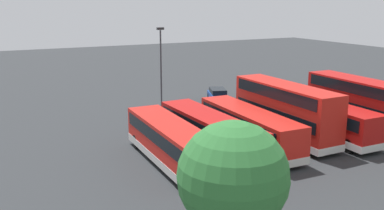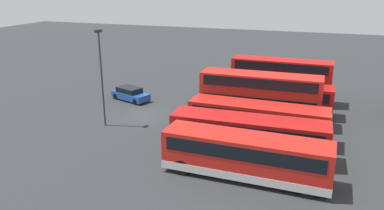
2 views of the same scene
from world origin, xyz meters
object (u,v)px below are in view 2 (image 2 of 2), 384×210
at_px(bus_double_decker_third, 260,97).
at_px(bus_single_deck_fifth, 248,135).
at_px(bus_single_deck_sixth, 245,155).
at_px(box_truck_blue, 284,74).
at_px(bus_single_deck_second, 275,97).
at_px(lamp_post_tall, 101,72).
at_px(car_hatchback_silver, 130,94).
at_px(bus_double_decker_near_end, 281,79).
at_px(bus_single_deck_fourth, 257,120).

bearing_deg(bus_double_decker_third, bus_single_deck_fifth, 3.68).
height_order(bus_single_deck_sixth, box_truck_blue, box_truck_blue).
bearing_deg(bus_double_decker_third, bus_single_deck_sixth, 5.23).
height_order(bus_single_deck_second, bus_double_decker_third, bus_double_decker_third).
relative_size(bus_single_deck_fifth, lamp_post_tall, 1.36).
xyz_separation_m(bus_single_deck_second, lamp_post_tall, (8.78, -13.90, 3.35)).
distance_m(bus_single_deck_sixth, car_hatchback_silver, 20.02).
height_order(bus_double_decker_near_end, car_hatchback_silver, bus_double_decker_near_end).
height_order(bus_single_deck_second, bus_single_deck_fourth, same).
xyz_separation_m(bus_double_decker_third, car_hatchback_silver, (-2.04, -14.39, -1.75)).
xyz_separation_m(bus_single_deck_fourth, car_hatchback_silver, (-5.91, -14.91, -0.92)).
bearing_deg(bus_single_deck_fifth, bus_single_deck_fourth, 179.19).
bearing_deg(box_truck_blue, bus_single_deck_sixth, 0.49).
relative_size(bus_single_deck_sixth, car_hatchback_silver, 2.35).
xyz_separation_m(bus_double_decker_third, bus_single_deck_sixth, (10.75, 0.98, -0.83)).
relative_size(bus_double_decker_near_end, bus_single_deck_sixth, 0.95).
xyz_separation_m(car_hatchback_silver, lamp_post_tall, (7.57, 1.50, 4.27)).
bearing_deg(bus_single_deck_sixth, lamp_post_tall, -110.62).
height_order(bus_double_decker_third, bus_single_deck_fifth, bus_double_decker_third).
bearing_deg(lamp_post_tall, car_hatchback_silver, -168.80).
height_order(bus_single_deck_second, bus_single_deck_sixth, same).
bearing_deg(bus_single_deck_second, bus_single_deck_fifth, -2.90).
xyz_separation_m(bus_double_decker_near_end, box_truck_blue, (-5.52, -0.19, -0.74)).
distance_m(bus_single_deck_fifth, car_hatchback_silver, 17.57).
distance_m(bus_single_deck_second, bus_single_deck_fifth, 10.56).
relative_size(bus_single_deck_fourth, lamp_post_tall, 1.33).
bearing_deg(lamp_post_tall, bus_double_decker_near_end, 132.61).
bearing_deg(bus_single_deck_sixth, bus_double_decker_third, -174.77).
bearing_deg(bus_double_decker_third, lamp_post_tall, -66.79).
height_order(bus_double_decker_near_end, bus_single_deck_fourth, bus_double_decker_near_end).
bearing_deg(bus_double_decker_third, bus_single_deck_second, 162.84).
relative_size(bus_single_deck_fourth, car_hatchback_silver, 2.42).
distance_m(bus_double_decker_near_end, box_truck_blue, 5.57).
relative_size(bus_double_decker_third, bus_single_deck_sixth, 0.98).
xyz_separation_m(box_truck_blue, car_hatchback_silver, (10.71, -15.18, -1.01)).
xyz_separation_m(bus_single_deck_sixth, box_truck_blue, (-23.50, -0.20, 0.08)).
relative_size(bus_single_deck_second, bus_single_deck_fifth, 0.94).
height_order(bus_single_deck_sixth, lamp_post_tall, lamp_post_tall).
relative_size(bus_single_deck_second, box_truck_blue, 1.38).
bearing_deg(bus_double_decker_third, bus_double_decker_near_end, 172.35).
bearing_deg(bus_double_decker_near_end, car_hatchback_silver, -71.34).
distance_m(bus_single_deck_fourth, bus_single_deck_sixth, 6.90).
distance_m(bus_double_decker_third, bus_single_deck_sixth, 10.83).
distance_m(bus_double_decker_near_end, bus_single_deck_sixth, 17.99).
distance_m(bus_single_deck_second, lamp_post_tall, 16.77).
relative_size(bus_single_deck_fourth, bus_single_deck_fifth, 0.98).
xyz_separation_m(bus_single_deck_second, bus_single_deck_sixth, (14.00, -0.02, 0.00)).
height_order(bus_single_deck_fifth, bus_single_deck_sixth, same).
distance_m(bus_single_deck_sixth, box_truck_blue, 23.50).
bearing_deg(bus_single_deck_second, lamp_post_tall, -57.72).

